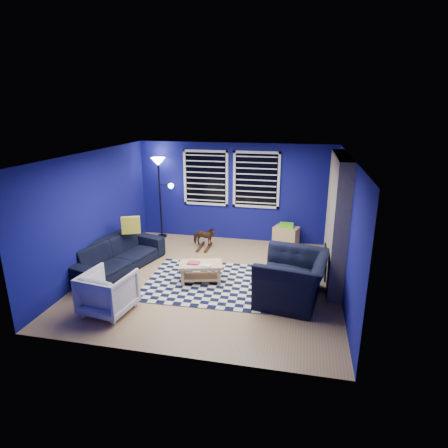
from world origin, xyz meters
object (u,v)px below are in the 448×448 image
tv (336,196)px  cabinet (286,236)px  armchair_big (292,278)px  sofa (116,255)px  rocking_horse (204,237)px  floor_lamp (160,173)px  armchair_bent (108,292)px  coffee_table (201,268)px

tv → cabinet: 1.60m
armchair_big → sofa: bearing=-90.2°
rocking_horse → floor_lamp: (-1.32, 0.62, 1.42)m
cabinet → rocking_horse: bearing=-145.5°
cabinet → floor_lamp: size_ratio=0.32×
armchair_bent → cabinet: (2.77, 3.83, -0.11)m
cabinet → armchair_bent: bearing=-109.0°
armchair_big → armchair_bent: 3.19m
floor_lamp → coffee_table: bearing=-54.4°
rocking_horse → floor_lamp: bearing=61.7°
sofa → armchair_big: 3.76m
sofa → armchair_big: size_ratio=1.73×
tv → coffee_table: size_ratio=1.07×
tv → armchair_bent: (-3.85, -3.58, -1.04)m
cabinet → coffee_table: bearing=-105.6°
tv → sofa: (-4.55, -1.97, -1.06)m
tv → rocking_horse: tv is taller
armchair_big → coffee_table: 1.83m
sofa → armchair_bent: armchair_bent is taller
rocking_horse → cabinet: (1.95, 0.62, -0.05)m
tv → coffee_table: bearing=-140.5°
coffee_table → cabinet: cabinet is taller
rocking_horse → cabinet: cabinet is taller
armchair_big → rocking_horse: 3.09m
armchair_big → floor_lamp: size_ratio=0.63×
coffee_table → cabinet: 2.87m
coffee_table → floor_lamp: bearing=125.6°
cabinet → floor_lamp: (-3.27, -0.00, 1.47)m
coffee_table → rocking_horse: bearing=102.9°
tv → cabinet: tv is taller
tv → sofa: tv is taller
coffee_table → tv: bearing=39.5°
armchair_bent → rocking_horse: (0.82, 3.21, -0.06)m
sofa → cabinet: size_ratio=3.39×
sofa → coffee_table: size_ratio=2.46×
tv → rocking_horse: 3.25m
sofa → cabinet: sofa is taller
cabinet → floor_lamp: bearing=-163.0°
cabinet → floor_lamp: floor_lamp is taller
floor_lamp → armchair_bent: bearing=-82.5°
tv → armchair_bent: bearing=-137.1°
tv → cabinet: size_ratio=1.48×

